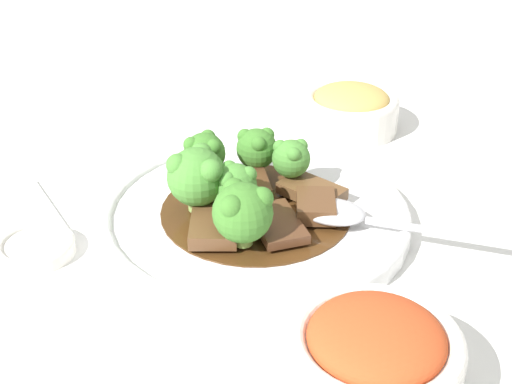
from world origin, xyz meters
TOP-DOWN VIEW (x-y plane):
  - ground_plane at (0.00, 0.00)m, footprint 4.00×4.00m
  - main_plate at (0.00, 0.00)m, footprint 0.28×0.28m
  - beef_strip_0 at (-0.04, -0.00)m, footprint 0.07×0.05m
  - beef_strip_1 at (0.03, -0.01)m, footprint 0.06×0.05m
  - beef_strip_2 at (-0.01, 0.05)m, footprint 0.08×0.07m
  - beef_strip_3 at (-0.03, -0.04)m, footprint 0.06×0.05m
  - beef_strip_4 at (-0.01, -0.05)m, footprint 0.07×0.05m
  - broccoli_floret_0 at (0.00, 0.02)m, footprint 0.04×0.04m
  - broccoli_floret_1 at (0.02, -0.05)m, footprint 0.04×0.04m
  - broccoli_floret_2 at (0.06, 0.02)m, footprint 0.04×0.04m
  - broccoli_floret_3 at (-0.05, 0.04)m, footprint 0.05×0.05m
  - broccoli_floret_4 at (0.06, -0.03)m, footprint 0.04×0.04m
  - broccoli_floret_5 at (0.02, 0.05)m, footprint 0.05×0.05m
  - serving_spoon at (-0.06, -0.06)m, footprint 0.16×0.16m
  - side_bowl_kimchi at (-0.21, 0.02)m, footprint 0.11×0.11m
  - side_bowl_appetizer at (0.13, -0.19)m, footprint 0.11×0.11m
  - sauce_dish at (0.04, 0.19)m, footprint 0.07×0.07m
  - paper_napkin at (0.11, 0.20)m, footprint 0.12×0.10m

SIDE VIEW (x-z plane):
  - ground_plane at x=0.00m, z-range 0.00..0.00m
  - paper_napkin at x=0.11m, z-range 0.00..0.01m
  - sauce_dish at x=0.04m, z-range 0.00..0.01m
  - main_plate at x=0.00m, z-range 0.00..0.02m
  - beef_strip_0 at x=-0.04m, z-range 0.02..0.03m
  - beef_strip_4 at x=-0.01m, z-range 0.02..0.03m
  - beef_strip_2 at x=-0.01m, z-range 0.02..0.03m
  - beef_strip_1 at x=0.03m, z-range 0.02..0.03m
  - serving_spoon at x=-0.06m, z-range 0.02..0.03m
  - side_bowl_appetizer at x=0.13m, z-range 0.00..0.05m
  - beef_strip_3 at x=-0.03m, z-range 0.02..0.03m
  - side_bowl_kimchi at x=-0.21m, z-range 0.00..0.06m
  - broccoli_floret_4 at x=0.06m, z-range 0.02..0.07m
  - broccoli_floret_0 at x=0.00m, z-range 0.02..0.07m
  - broccoli_floret_1 at x=0.02m, z-range 0.02..0.07m
  - broccoli_floret_3 at x=-0.05m, z-range 0.02..0.08m
  - broccoli_floret_2 at x=0.06m, z-range 0.03..0.08m
  - broccoli_floret_5 at x=0.02m, z-range 0.02..0.08m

